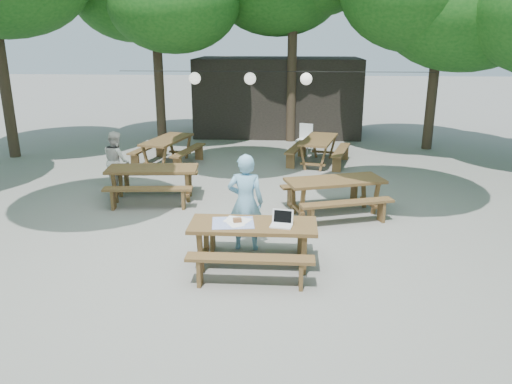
{
  "coord_description": "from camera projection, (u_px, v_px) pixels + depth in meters",
  "views": [
    {
      "loc": [
        0.92,
        -8.53,
        3.56
      ],
      "look_at": [
        0.4,
        -0.53,
        1.05
      ],
      "focal_mm": 35.0,
      "sensor_mm": 36.0,
      "label": 1
    }
  ],
  "objects": [
    {
      "name": "picnic_table_far_e",
      "position": [
        318.0,
        151.0,
        14.43
      ],
      "size": [
        1.99,
        2.22,
        0.75
      ],
      "rotation": [
        0.0,
        0.0,
        1.33
      ],
      "color": "#4C381B",
      "rests_on": "ground"
    },
    {
      "name": "picnic_table_nw",
      "position": [
        153.0,
        183.0,
        11.26
      ],
      "size": [
        2.06,
        1.74,
        0.75
      ],
      "rotation": [
        0.0,
        0.0,
        0.09
      ],
      "color": "#4C381B",
      "rests_on": "ground"
    },
    {
      "name": "pavilion",
      "position": [
        278.0,
        96.0,
        18.8
      ],
      "size": [
        6.0,
        3.0,
        2.8
      ],
      "primitive_type": "cube",
      "color": "black",
      "rests_on": "ground"
    },
    {
      "name": "plastic_chair",
      "position": [
        304.0,
        144.0,
        15.91
      ],
      "size": [
        0.57,
        0.57,
        0.9
      ],
      "rotation": [
        0.0,
        0.0,
        -0.37
      ],
      "color": "white",
      "rests_on": "ground"
    },
    {
      "name": "picnic_table_ne",
      "position": [
        334.0,
        196.0,
        10.35
      ],
      "size": [
        2.29,
        2.08,
        0.75
      ],
      "rotation": [
        0.0,
        0.0,
        0.31
      ],
      "color": "#4C381B",
      "rests_on": "ground"
    },
    {
      "name": "ground",
      "position": [
        236.0,
        237.0,
        9.25
      ],
      "size": [
        80.0,
        80.0,
        0.0
      ],
      "primitive_type": "plane",
      "color": "slate",
      "rests_on": "ground"
    },
    {
      "name": "second_person",
      "position": [
        117.0,
        161.0,
        11.94
      ],
      "size": [
        0.84,
        0.87,
        1.42
      ],
      "primitive_type": "imported",
      "rotation": [
        0.0,
        0.0,
        2.2
      ],
      "color": "white",
      "rests_on": "ground"
    },
    {
      "name": "main_picnic_table",
      "position": [
        253.0,
        245.0,
        7.93
      ],
      "size": [
        2.0,
        1.58,
        0.75
      ],
      "color": "#4C381B",
      "rests_on": "ground"
    },
    {
      "name": "picnic_table_far_w",
      "position": [
        168.0,
        151.0,
        14.41
      ],
      "size": [
        1.96,
        2.2,
        0.75
      ],
      "rotation": [
        0.0,
        0.0,
        1.35
      ],
      "color": "#4C381B",
      "rests_on": "ground"
    },
    {
      "name": "laptop",
      "position": [
        282.0,
        222.0,
        7.73
      ],
      "size": [
        0.37,
        0.32,
        0.24
      ],
      "rotation": [
        0.0,
        0.0,
        -0.18
      ],
      "color": "white",
      "rests_on": "main_picnic_table"
    },
    {
      "name": "woman",
      "position": [
        246.0,
        202.0,
        8.51
      ],
      "size": [
        0.63,
        0.42,
        1.69
      ],
      "primitive_type": "imported",
      "rotation": [
        0.0,
        0.0,
        3.12
      ],
      "color": "#75B1D6",
      "rests_on": "ground"
    },
    {
      "name": "paper_lanterns",
      "position": [
        251.0,
        78.0,
        14.25
      ],
      "size": [
        9.0,
        0.34,
        0.38
      ],
      "color": "black",
      "rests_on": "ground"
    },
    {
      "name": "tabletop_clutter",
      "position": [
        234.0,
        222.0,
        7.85
      ],
      "size": [
        0.72,
        0.63,
        0.08
      ],
      "color": "#3651B9",
      "rests_on": "main_picnic_table"
    }
  ]
}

